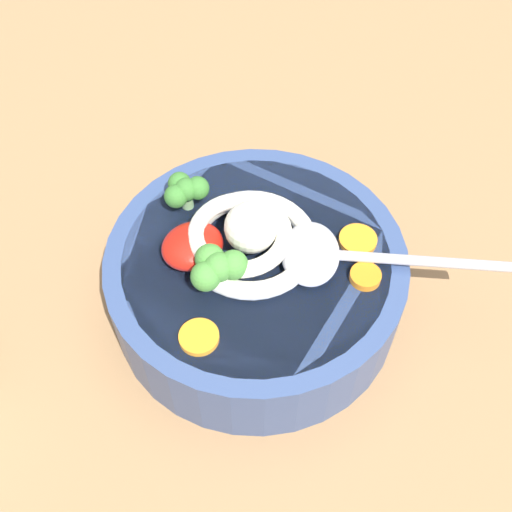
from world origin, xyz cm
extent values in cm
cube|color=#936D47|center=(0.00, 0.00, 1.40)|extent=(110.09, 110.09, 2.81)
cylinder|color=#334775|center=(2.23, 1.94, 6.09)|extent=(23.28, 23.28, 6.57)
cylinder|color=olive|center=(2.23, 1.94, 6.35)|extent=(20.49, 20.49, 6.04)
torus|color=silver|center=(2.10, 1.11, 10.08)|extent=(10.19, 10.19, 1.41)
torus|color=silver|center=(2.76, 0.67, 11.20)|extent=(10.92, 10.92, 1.27)
sphere|color=silver|center=(2.10, 1.11, 11.91)|extent=(3.95, 3.95, 3.95)
ellipsoid|color=#B7B7BC|center=(-0.82, 4.64, 10.18)|extent=(7.27, 7.41, 1.60)
cylinder|color=#B7B7BC|center=(-6.43, 9.61, 10.18)|extent=(11.76, 10.55, 0.80)
ellipsoid|color=#B2190F|center=(5.95, -1.02, 10.45)|extent=(4.78, 4.30, 2.15)
cylinder|color=#7A9E60|center=(5.96, 2.51, 9.97)|extent=(1.11, 1.11, 1.19)
sphere|color=#478938|center=(5.96, 2.51, 11.66)|extent=(2.19, 2.19, 2.19)
sphere|color=#478938|center=(7.05, 2.51, 11.46)|extent=(2.19, 2.19, 2.19)
sphere|color=#478938|center=(4.97, 2.90, 11.56)|extent=(2.19, 2.19, 2.19)
sphere|color=#478938|center=(5.96, 1.41, 11.50)|extent=(2.19, 2.19, 2.19)
cylinder|color=#7A9E60|center=(3.63, -5.38, 9.89)|extent=(0.96, 0.96, 1.03)
sphere|color=#38752D|center=(3.63, -5.38, 11.34)|extent=(1.88, 1.88, 1.88)
sphere|color=#38752D|center=(4.57, -5.38, 11.17)|extent=(1.88, 1.88, 1.88)
sphere|color=#38752D|center=(2.78, -5.04, 11.26)|extent=(1.88, 1.88, 1.88)
sphere|color=#38752D|center=(3.63, -6.32, 11.20)|extent=(1.88, 1.88, 1.88)
cylinder|color=orange|center=(-2.98, 8.43, 9.69)|extent=(2.32, 2.32, 0.63)
cylinder|color=orange|center=(-4.90, 5.51, 9.60)|extent=(2.94, 2.94, 0.46)
cylinder|color=orange|center=(9.65, 5.33, 9.61)|extent=(2.82, 2.82, 0.47)
camera|label=1|loc=(19.32, 24.95, 47.85)|focal=44.35mm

